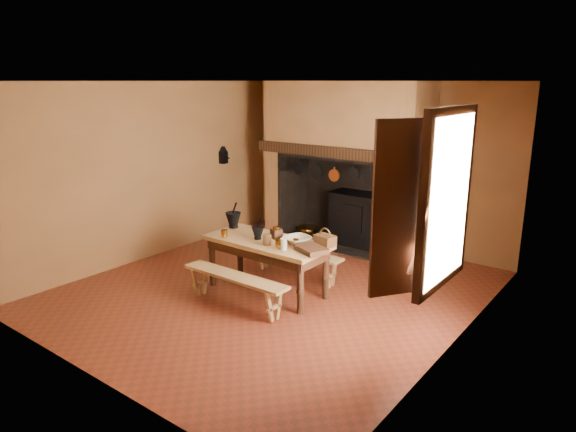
% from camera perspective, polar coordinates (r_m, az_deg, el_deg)
% --- Properties ---
extents(floor, '(5.50, 5.50, 0.00)m').
position_cam_1_polar(floor, '(7.17, -1.53, -8.20)').
color(floor, maroon).
rests_on(floor, ground).
extents(ceiling, '(5.50, 5.50, 0.00)m').
position_cam_1_polar(ceiling, '(6.60, -1.70, 14.77)').
color(ceiling, silver).
rests_on(ceiling, back_wall).
extents(back_wall, '(5.00, 0.02, 2.80)m').
position_cam_1_polar(back_wall, '(9.02, 9.46, 5.66)').
color(back_wall, '#9D6A3E').
rests_on(back_wall, floor).
extents(wall_left, '(0.02, 5.50, 2.80)m').
position_cam_1_polar(wall_left, '(8.52, -14.87, 4.83)').
color(wall_left, '#9D6A3E').
rests_on(wall_left, floor).
extents(wall_right, '(0.02, 5.50, 2.80)m').
position_cam_1_polar(wall_right, '(5.58, 18.83, -0.59)').
color(wall_right, '#9D6A3E').
rests_on(wall_right, floor).
extents(wall_front, '(5.00, 0.02, 2.80)m').
position_cam_1_polar(wall_front, '(4.99, -21.86, -2.64)').
color(wall_front, '#9D6A3E').
rests_on(wall_front, floor).
extents(chimney_breast, '(2.95, 0.96, 2.80)m').
position_cam_1_polar(chimney_breast, '(8.73, 6.45, 8.20)').
color(chimney_breast, '#9D6A3E').
rests_on(chimney_breast, floor).
extents(iron_range, '(1.12, 0.55, 1.60)m').
position_cam_1_polar(iron_range, '(8.97, 8.07, -0.33)').
color(iron_range, black).
rests_on(iron_range, floor).
extents(hearth_pans, '(0.51, 0.62, 0.20)m').
position_cam_1_polar(hearth_pans, '(9.41, 1.95, -1.94)').
color(hearth_pans, '#B57829').
rests_on(hearth_pans, floor).
extents(hanging_pans, '(1.92, 0.29, 0.27)m').
position_cam_1_polar(hanging_pans, '(8.40, 4.36, 4.87)').
color(hanging_pans, black).
rests_on(hanging_pans, chimney_breast).
extents(onion_string, '(0.12, 0.10, 0.46)m').
position_cam_1_polar(onion_string, '(7.75, 12.62, 3.49)').
color(onion_string, '#A0571D').
rests_on(onion_string, chimney_breast).
extents(herb_bunch, '(0.20, 0.20, 0.35)m').
position_cam_1_polar(herb_bunch, '(7.67, 13.86, 3.68)').
color(herb_bunch, '#5C6730').
rests_on(herb_bunch, chimney_breast).
extents(window, '(0.39, 1.75, 1.76)m').
position_cam_1_polar(window, '(5.19, 16.10, 1.93)').
color(window, white).
rests_on(window, wall_right).
extents(wall_coffee_mill, '(0.23, 0.16, 0.31)m').
position_cam_1_polar(wall_coffee_mill, '(9.46, -7.19, 6.88)').
color(wall_coffee_mill, black).
rests_on(wall_coffee_mill, wall_left).
extents(work_table, '(1.72, 0.76, 0.74)m').
position_cam_1_polar(work_table, '(6.91, -2.35, -3.58)').
color(work_table, tan).
rests_on(work_table, floor).
extents(bench_front, '(1.56, 0.27, 0.44)m').
position_cam_1_polar(bench_front, '(6.56, -5.92, -7.44)').
color(bench_front, tan).
rests_on(bench_front, floor).
extents(bench_back, '(1.50, 0.26, 0.42)m').
position_cam_1_polar(bench_back, '(7.50, 0.87, -4.59)').
color(bench_back, tan).
rests_on(bench_back, floor).
extents(mortar_large, '(0.22, 0.22, 0.38)m').
position_cam_1_polar(mortar_large, '(7.43, -6.09, -0.36)').
color(mortar_large, black).
rests_on(mortar_large, work_table).
extents(mortar_small, '(0.17, 0.17, 0.28)m').
position_cam_1_polar(mortar_small, '(6.88, -3.38, -1.82)').
color(mortar_small, black).
rests_on(mortar_small, work_table).
extents(coffee_grinder, '(0.19, 0.17, 0.20)m').
position_cam_1_polar(coffee_grinder, '(6.91, -1.30, -1.89)').
color(coffee_grinder, '#3D2213').
rests_on(coffee_grinder, work_table).
extents(brass_mug_a, '(0.12, 0.12, 0.10)m').
position_cam_1_polar(brass_mug_a, '(7.03, -7.10, -1.93)').
color(brass_mug_a, '#B57829').
rests_on(brass_mug_a, work_table).
extents(brass_mug_b, '(0.09, 0.09, 0.09)m').
position_cam_1_polar(brass_mug_b, '(6.62, 0.85, -2.94)').
color(brass_mug_b, '#B57829').
rests_on(brass_mug_b, work_table).
extents(mixing_bowl, '(0.45, 0.45, 0.09)m').
position_cam_1_polar(mixing_bowl, '(6.72, 1.06, -2.67)').
color(mixing_bowl, '#B4A88A').
rests_on(mixing_bowl, work_table).
extents(stoneware_crock, '(0.13, 0.13, 0.14)m').
position_cam_1_polar(stoneware_crock, '(6.65, -2.35, -2.64)').
color(stoneware_crock, brown).
rests_on(stoneware_crock, work_table).
extents(glass_jar, '(0.09, 0.09, 0.15)m').
position_cam_1_polar(glass_jar, '(6.44, -0.50, -3.15)').
color(glass_jar, beige).
rests_on(glass_jar, work_table).
extents(wicker_basket, '(0.28, 0.22, 0.24)m').
position_cam_1_polar(wicker_basket, '(6.62, 4.14, -2.67)').
color(wicker_basket, '#452C14').
rests_on(wicker_basket, work_table).
extents(wooden_tray, '(0.47, 0.41, 0.07)m').
position_cam_1_polar(wooden_tray, '(6.39, 2.61, -3.71)').
color(wooden_tray, '#3D2213').
rests_on(wooden_tray, work_table).
extents(brass_cup, '(0.16, 0.16, 0.11)m').
position_cam_1_polar(brass_cup, '(6.49, -0.87, -3.19)').
color(brass_cup, '#B57829').
rests_on(brass_cup, work_table).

